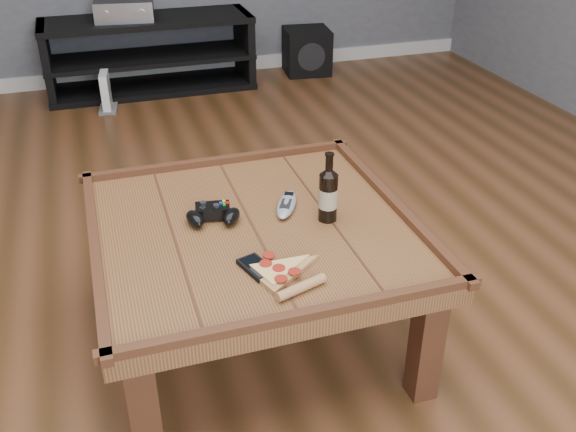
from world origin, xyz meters
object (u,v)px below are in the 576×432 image
object	(u,v)px
av_receiver	(124,9)
media_console	(150,55)
game_controller	(213,215)
remote_control	(287,204)
pizza_slice	(282,274)
smartphone	(257,267)
coffee_table	(253,242)
subwoofer	(307,51)
beer_bottle	(328,194)
game_console	(106,93)

from	to	relation	value
av_receiver	media_console	bearing A→B (deg)	9.64
game_controller	remote_control	xyz separation A→B (m)	(0.25, 0.01, -0.01)
pizza_slice	smartphone	xyz separation A→B (m)	(-0.06, 0.05, -0.00)
coffee_table	media_console	size ratio (longest dim) A/B	0.74
subwoofer	game_controller	bearing A→B (deg)	-108.08
coffee_table	beer_bottle	bearing A→B (deg)	-7.76
remote_control	game_console	bearing A→B (deg)	127.82
game_controller	game_console	distance (m)	2.41
smartphone	remote_control	xyz separation A→B (m)	(0.19, 0.32, 0.01)
game_controller	game_console	xyz separation A→B (m)	(-0.22, 2.37, -0.36)
remote_control	pizza_slice	bearing A→B (deg)	-82.97
coffee_table	media_console	bearing A→B (deg)	90.00
media_console	game_controller	xyz separation A→B (m)	(-0.11, -2.68, 0.23)
media_console	subwoofer	bearing A→B (deg)	2.38
coffee_table	smartphone	xyz separation A→B (m)	(-0.05, -0.24, 0.07)
remote_control	subwoofer	size ratio (longest dim) A/B	0.55
beer_bottle	smartphone	xyz separation A→B (m)	(-0.29, -0.21, -0.09)
pizza_slice	smartphone	distance (m)	0.08
game_console	pizza_slice	bearing A→B (deg)	-75.14
beer_bottle	subwoofer	bearing A→B (deg)	72.01
pizza_slice	av_receiver	distance (m)	3.04
pizza_slice	subwoofer	bearing A→B (deg)	51.29
pizza_slice	remote_control	world-z (taller)	same
av_receiver	subwoofer	bearing A→B (deg)	9.92
coffee_table	game_controller	xyz separation A→B (m)	(-0.11, 0.07, 0.08)
beer_bottle	pizza_slice	xyz separation A→B (m)	(-0.23, -0.26, -0.08)
coffee_table	av_receiver	bearing A→B (deg)	92.77
beer_bottle	remote_control	size ratio (longest dim) A/B	1.17
coffee_table	remote_control	world-z (taller)	remote_control
coffee_table	smartphone	world-z (taller)	coffee_table
game_controller	game_console	bearing A→B (deg)	105.34
game_controller	coffee_table	bearing A→B (deg)	-20.88
smartphone	game_console	size ratio (longest dim) A/B	0.55
pizza_slice	smartphone	world-z (taller)	pizza_slice
media_console	coffee_table	bearing A→B (deg)	-90.00
media_console	remote_control	distance (m)	2.68
media_console	game_console	bearing A→B (deg)	-136.67
coffee_table	subwoofer	xyz separation A→B (m)	(1.16, 2.80, -0.23)
smartphone	av_receiver	bearing A→B (deg)	73.83
media_console	beer_bottle	xyz separation A→B (m)	(0.24, -2.78, 0.30)
pizza_slice	remote_control	size ratio (longest dim) A/B	1.59
coffee_table	game_controller	size ratio (longest dim) A/B	5.34
coffee_table	game_controller	bearing A→B (deg)	149.10
beer_bottle	smartphone	size ratio (longest dim) A/B	1.72
coffee_table	game_console	xyz separation A→B (m)	(-0.33, 2.44, -0.28)
media_console	subwoofer	size ratio (longest dim) A/B	3.89
media_console	remote_control	world-z (taller)	media_console
coffee_table	av_receiver	xyz separation A→B (m)	(-0.13, 2.75, 0.17)
media_console	subwoofer	world-z (taller)	media_console
smartphone	remote_control	size ratio (longest dim) A/B	0.68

